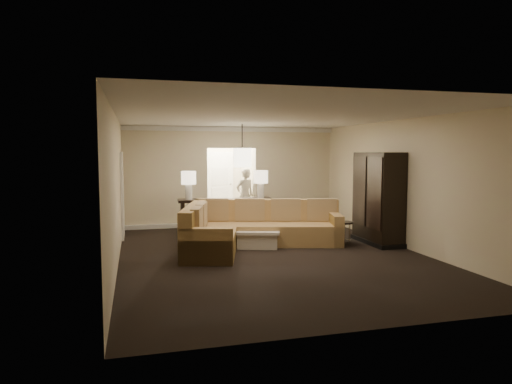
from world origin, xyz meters
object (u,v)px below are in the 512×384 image
object	(u,v)px
armoire	(378,200)
person	(245,193)
console_table	(225,213)
coffee_table	(258,237)
sectional_sofa	(249,229)
drink_table	(344,228)

from	to	relation	value
armoire	person	size ratio (longest dim) A/B	1.16
console_table	person	xyz separation A→B (m)	(0.91, 1.70, 0.35)
coffee_table	console_table	bearing A→B (deg)	104.96
coffee_table	armoire	size ratio (longest dim) A/B	0.58
sectional_sofa	person	distance (m)	3.47
armoire	drink_table	bearing A→B (deg)	177.54
sectional_sofa	armoire	world-z (taller)	armoire
coffee_table	person	size ratio (longest dim) A/B	0.68
sectional_sofa	armoire	bearing A→B (deg)	8.36
sectional_sofa	console_table	distance (m)	1.68
sectional_sofa	person	size ratio (longest dim) A/B	2.18
sectional_sofa	console_table	bearing A→B (deg)	111.77
sectional_sofa	console_table	xyz separation A→B (m)	(-0.20, 1.66, 0.15)
sectional_sofa	armoire	size ratio (longest dim) A/B	1.87
coffee_table	console_table	xyz separation A→B (m)	(-0.43, 1.60, 0.35)
sectional_sofa	drink_table	xyz separation A→B (m)	(2.13, -0.30, -0.02)
sectional_sofa	coffee_table	bearing A→B (deg)	29.62
person	console_table	bearing A→B (deg)	41.94
console_table	drink_table	bearing A→B (deg)	-37.46
sectional_sofa	armoire	distance (m)	3.03
sectional_sofa	console_table	world-z (taller)	sectional_sofa
sectional_sofa	coffee_table	distance (m)	0.31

